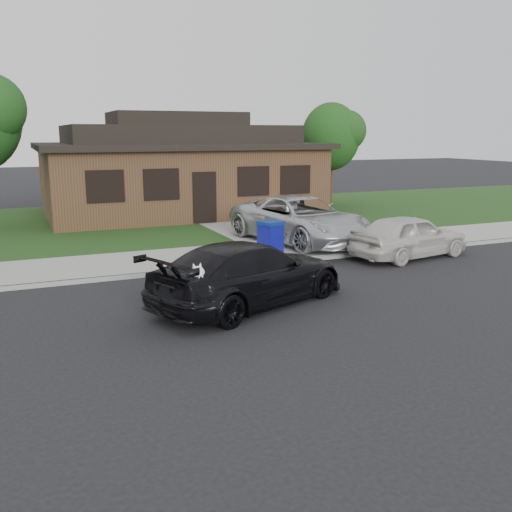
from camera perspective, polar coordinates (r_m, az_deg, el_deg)
name	(u,v)px	position (r m, az deg, el deg)	size (l,w,h in m)	color
ground	(187,313)	(12.59, -6.91, -5.66)	(120.00, 120.00, 0.00)	black
sidewalk	(139,263)	(17.27, -11.58, -0.70)	(60.00, 3.00, 0.12)	gray
curb	(151,274)	(15.84, -10.47, -1.81)	(60.00, 0.12, 0.12)	gray
lawn	(100,224)	(25.03, -15.31, 3.10)	(60.00, 13.00, 0.13)	#193814
driveway	(258,225)	(23.74, 0.23, 3.07)	(4.50, 13.00, 0.14)	gray
sedan	(249,274)	(12.88, -0.66, -1.77)	(5.43, 3.82, 1.46)	black
minivan	(300,220)	(19.70, 4.44, 3.66)	(2.61, 5.65, 1.57)	silver
white_compact	(409,236)	(18.44, 15.09, 1.95)	(1.63, 4.06, 1.38)	silver
recycling_bin	(271,238)	(17.59, 1.46, 1.79)	(0.82, 0.82, 1.07)	#0B0E7F
house	(178,170)	(27.56, -7.81, 8.55)	(12.60, 8.60, 4.65)	#422B1C
tree_1	(334,135)	(30.16, 7.82, 11.86)	(3.15, 3.00, 5.25)	#332114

